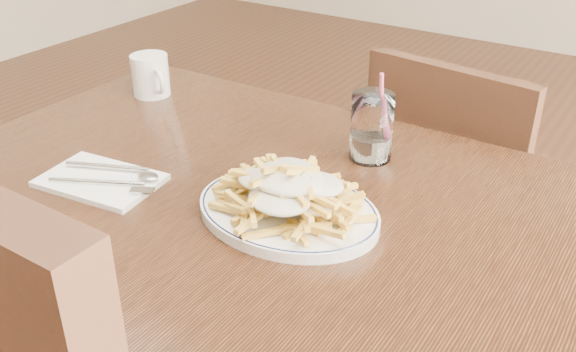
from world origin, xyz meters
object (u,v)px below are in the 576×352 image
Objects in this scene: chair_far at (453,199)px; coffee_mug at (151,75)px; fries_plate at (288,211)px; loaded_fries at (288,186)px; table at (264,244)px; water_glass at (371,131)px.

coffee_mug is (-0.57, -0.40, 0.32)m from chair_far.
coffee_mug is at bearing 153.92° from fries_plate.
fries_plate is 0.58m from coffee_mug.
loaded_fries reaches higher than chair_far.
chair_far reaches higher than fries_plate.
fries_plate is at bearing -13.71° from table.
fries_plate is 0.04m from loaded_fries.
chair_far is at bearing 85.50° from loaded_fries.
water_glass reaches higher than table.
water_glass is (0.07, 0.23, 0.13)m from table.
water_glass reaches higher than chair_far.
table is 0.53m from coffee_mug.
chair_far is 0.53m from water_glass.
water_glass is at bearing 86.48° from loaded_fries.
water_glass reaches higher than coffee_mug.
fries_plate is (0.05, -0.01, 0.09)m from table.
coffee_mug reaches higher than loaded_fries.
table is 3.43× the size of fries_plate.
table is at bearing -106.93° from water_glass.
table is 0.27m from water_glass.
water_glass is 0.53m from coffee_mug.
water_glass reaches higher than loaded_fries.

